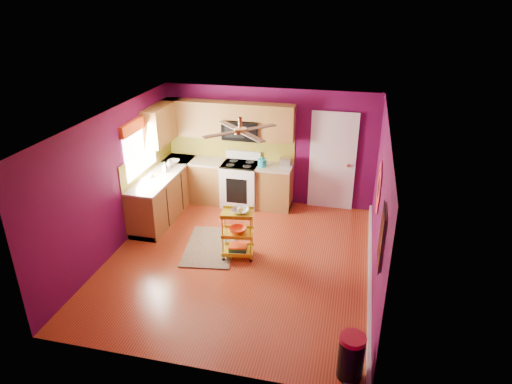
# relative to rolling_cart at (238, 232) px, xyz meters

# --- Properties ---
(ground) EXTENTS (5.00, 5.00, 0.00)m
(ground) POSITION_rel_rolling_cart_xyz_m (0.04, -0.11, -0.50)
(ground) COLOR maroon
(ground) RESTS_ON ground
(room_envelope) EXTENTS (4.54, 5.04, 2.52)m
(room_envelope) POSITION_rel_rolling_cart_xyz_m (0.07, -0.11, 1.13)
(room_envelope) COLOR #54093C
(room_envelope) RESTS_ON ground
(lower_cabinets) EXTENTS (2.81, 2.31, 0.94)m
(lower_cabinets) POSITION_rel_rolling_cart_xyz_m (-1.30, 1.71, -0.06)
(lower_cabinets) COLOR brown
(lower_cabinets) RESTS_ON ground
(electric_range) EXTENTS (0.76, 0.66, 1.13)m
(electric_range) POSITION_rel_rolling_cart_xyz_m (-0.51, 2.06, -0.02)
(electric_range) COLOR white
(electric_range) RESTS_ON ground
(upper_cabinetry) EXTENTS (2.80, 2.30, 1.26)m
(upper_cabinetry) POSITION_rel_rolling_cart_xyz_m (-1.20, 2.06, 1.30)
(upper_cabinetry) COLOR brown
(upper_cabinetry) RESTS_ON ground
(left_window) EXTENTS (0.08, 1.35, 1.08)m
(left_window) POSITION_rel_rolling_cart_xyz_m (-2.17, 0.94, 1.24)
(left_window) COLOR white
(left_window) RESTS_ON ground
(panel_door) EXTENTS (0.95, 0.11, 2.15)m
(panel_door) POSITION_rel_rolling_cart_xyz_m (1.39, 2.36, 0.53)
(panel_door) COLOR white
(panel_door) RESTS_ON ground
(right_wall_art) EXTENTS (0.04, 2.74, 1.04)m
(right_wall_art) POSITION_rel_rolling_cart_xyz_m (2.27, -0.45, 0.95)
(right_wall_art) COLOR black
(right_wall_art) RESTS_ON ground
(ceiling_fan) EXTENTS (1.01, 1.01, 0.26)m
(ceiling_fan) POSITION_rel_rolling_cart_xyz_m (0.04, 0.09, 1.79)
(ceiling_fan) COLOR #BF8C3F
(ceiling_fan) RESTS_ON ground
(shag_rug) EXTENTS (1.07, 1.53, 0.02)m
(shag_rug) POSITION_rel_rolling_cart_xyz_m (-0.59, 0.19, -0.49)
(shag_rug) COLOR black
(shag_rug) RESTS_ON ground
(rolling_cart) EXTENTS (0.59, 0.47, 0.97)m
(rolling_cart) POSITION_rel_rolling_cart_xyz_m (0.00, 0.00, 0.00)
(rolling_cart) COLOR gold
(rolling_cart) RESTS_ON ground
(trash_can) EXTENTS (0.38, 0.39, 0.61)m
(trash_can) POSITION_rel_rolling_cart_xyz_m (2.03, -2.30, -0.19)
(trash_can) COLOR black
(trash_can) RESTS_ON ground
(teal_kettle) EXTENTS (0.18, 0.18, 0.21)m
(teal_kettle) POSITION_rel_rolling_cart_xyz_m (-0.02, 2.02, 0.53)
(teal_kettle) COLOR teal
(teal_kettle) RESTS_ON lower_cabinets
(toaster) EXTENTS (0.22, 0.15, 0.18)m
(toaster) POSITION_rel_rolling_cart_xyz_m (0.44, 2.17, 0.53)
(toaster) COLOR beige
(toaster) RESTS_ON lower_cabinets
(soap_bottle_a) EXTENTS (0.09, 0.10, 0.21)m
(soap_bottle_a) POSITION_rel_rolling_cart_xyz_m (-1.87, 1.29, 0.55)
(soap_bottle_a) COLOR #EA3F72
(soap_bottle_a) RESTS_ON lower_cabinets
(soap_bottle_b) EXTENTS (0.14, 0.14, 0.17)m
(soap_bottle_b) POSITION_rel_rolling_cart_xyz_m (-1.88, 1.52, 0.53)
(soap_bottle_b) COLOR white
(soap_bottle_b) RESTS_ON lower_cabinets
(counter_dish) EXTENTS (0.25, 0.25, 0.06)m
(counter_dish) POSITION_rel_rolling_cart_xyz_m (-1.89, 1.79, 0.47)
(counter_dish) COLOR white
(counter_dish) RESTS_ON lower_cabinets
(counter_cup) EXTENTS (0.11, 0.11, 0.09)m
(counter_cup) POSITION_rel_rolling_cart_xyz_m (-2.01, 0.93, 0.49)
(counter_cup) COLOR white
(counter_cup) RESTS_ON lower_cabinets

